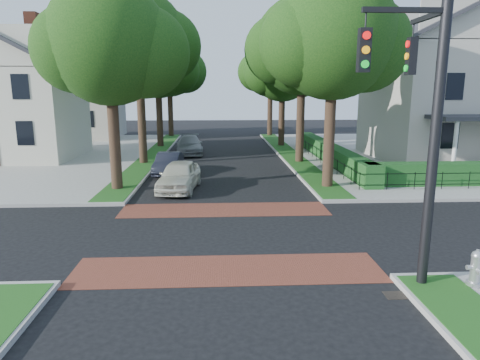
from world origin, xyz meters
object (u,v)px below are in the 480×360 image
at_px(fire_hydrant, 476,269).
at_px(parked_car_rear, 189,145).
at_px(parked_car_front, 179,176).
at_px(traffic_signal, 425,108).
at_px(parked_car_middle, 169,163).

bearing_deg(fire_hydrant, parked_car_rear, 111.43).
height_order(parked_car_front, parked_car_rear, parked_car_front).
relative_size(traffic_signal, parked_car_middle, 2.00).
xyz_separation_m(parked_car_front, parked_car_rear, (-0.32, 12.98, -0.04)).
height_order(parked_car_middle, fire_hydrant, parked_car_middle).
height_order(parked_car_middle, parked_car_rear, parked_car_rear).
xyz_separation_m(parked_car_front, parked_car_middle, (-1.06, 4.50, -0.11)).
xyz_separation_m(parked_car_front, fire_hydrant, (8.68, -11.91, -0.15)).
bearing_deg(parked_car_middle, parked_car_rear, 88.56).
bearing_deg(parked_car_rear, fire_hydrant, -74.82).
xyz_separation_m(parked_car_middle, fire_hydrant, (9.74, -16.42, -0.04)).
distance_m(traffic_signal, parked_car_front, 14.10).
height_order(parked_car_front, fire_hydrant, parked_car_front).
xyz_separation_m(traffic_signal, parked_car_rear, (-7.51, 24.45, -3.98)).
bearing_deg(parked_car_front, parked_car_rear, 97.80).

